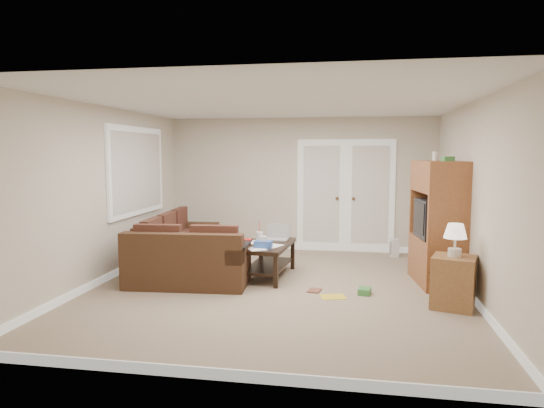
% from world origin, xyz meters
% --- Properties ---
extents(floor, '(5.50, 5.50, 0.00)m').
position_xyz_m(floor, '(0.00, 0.00, 0.00)').
color(floor, gray).
rests_on(floor, ground).
extents(ceiling, '(5.00, 5.50, 0.02)m').
position_xyz_m(ceiling, '(0.00, 0.00, 2.50)').
color(ceiling, white).
rests_on(ceiling, wall_back).
extents(wall_left, '(0.02, 5.50, 2.50)m').
position_xyz_m(wall_left, '(-2.50, 0.00, 1.25)').
color(wall_left, beige).
rests_on(wall_left, floor).
extents(wall_right, '(0.02, 5.50, 2.50)m').
position_xyz_m(wall_right, '(2.50, 0.00, 1.25)').
color(wall_right, beige).
rests_on(wall_right, floor).
extents(wall_back, '(5.00, 0.02, 2.50)m').
position_xyz_m(wall_back, '(0.00, 2.75, 1.25)').
color(wall_back, beige).
rests_on(wall_back, floor).
extents(wall_front, '(5.00, 0.02, 2.50)m').
position_xyz_m(wall_front, '(0.00, -2.75, 1.25)').
color(wall_front, beige).
rests_on(wall_front, floor).
extents(baseboards, '(5.00, 5.50, 0.10)m').
position_xyz_m(baseboards, '(0.00, 0.00, 0.05)').
color(baseboards, white).
rests_on(baseboards, floor).
extents(french_doors, '(1.80, 0.05, 2.13)m').
position_xyz_m(french_doors, '(0.85, 2.71, 1.04)').
color(french_doors, white).
rests_on(french_doors, floor).
extents(window_left, '(0.05, 1.92, 1.42)m').
position_xyz_m(window_left, '(-2.46, 1.00, 1.55)').
color(window_left, white).
rests_on(window_left, wall_left).
extents(sectional_sofa, '(1.86, 2.58, 0.78)m').
position_xyz_m(sectional_sofa, '(-1.54, 0.53, 0.31)').
color(sectional_sofa, '#472D1B').
rests_on(sectional_sofa, floor).
extents(coffee_table, '(0.71, 1.27, 0.84)m').
position_xyz_m(coffee_table, '(-0.23, 0.61, 0.27)').
color(coffee_table, black).
rests_on(coffee_table, floor).
extents(tv_armoire, '(0.72, 1.14, 1.86)m').
position_xyz_m(tv_armoire, '(2.20, 0.64, 0.88)').
color(tv_armoire, brown).
rests_on(tv_armoire, floor).
extents(side_cabinet, '(0.60, 0.60, 1.01)m').
position_xyz_m(side_cabinet, '(2.20, -0.46, 0.36)').
color(side_cabinet, brown).
rests_on(side_cabinet, floor).
extents(space_heater, '(0.16, 0.14, 0.33)m').
position_xyz_m(space_heater, '(1.74, 2.33, 0.16)').
color(space_heater, white).
rests_on(space_heater, floor).
extents(floor_magazine, '(0.36, 0.31, 0.01)m').
position_xyz_m(floor_magazine, '(0.77, -0.28, 0.00)').
color(floor_magazine, yellow).
rests_on(floor_magazine, floor).
extents(floor_greenbox, '(0.18, 0.22, 0.08)m').
position_xyz_m(floor_greenbox, '(1.17, -0.08, 0.04)').
color(floor_greenbox, '#3B833B').
rests_on(floor_greenbox, floor).
extents(floor_book, '(0.20, 0.24, 0.02)m').
position_xyz_m(floor_book, '(0.43, -0.03, 0.01)').
color(floor_book, brown).
rests_on(floor_book, floor).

